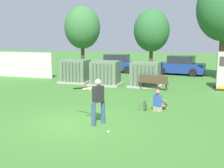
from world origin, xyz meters
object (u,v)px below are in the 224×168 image
(seated_spectator, at_px, (159,102))
(parked_car_leftmost, at_px, (116,64))
(parked_car_left_of_center, at_px, (180,66))
(sports_ball, at_px, (108,132))
(batter, at_px, (97,99))
(backpack, at_px, (143,105))
(park_bench, at_px, (154,81))
(transformer_mid_west, at_px, (105,73))
(transformer_mid_east, at_px, (145,75))
(transformer_west, at_px, (75,71))

(seated_spectator, xyz_separation_m, parked_car_leftmost, (-5.94, 13.03, 0.38))
(seated_spectator, height_order, parked_car_left_of_center, parked_car_left_of_center)
(sports_ball, distance_m, seated_spectator, 3.89)
(batter, bearing_deg, backpack, 65.17)
(park_bench, bearing_deg, parked_car_leftmost, 121.08)
(transformer_mid_west, height_order, sports_ball, transformer_mid_west)
(batter, xyz_separation_m, backpack, (1.22, 2.64, -0.76))
(parked_car_leftmost, bearing_deg, transformer_mid_east, -59.51)
(transformer_mid_west, bearing_deg, transformer_west, 170.75)
(batter, relative_size, parked_car_left_of_center, 0.40)
(seated_spectator, bearing_deg, transformer_mid_east, 106.76)
(batter, bearing_deg, parked_car_left_of_center, 83.65)
(transformer_mid_west, bearing_deg, parked_car_leftmost, 101.34)
(park_bench, relative_size, parked_car_leftmost, 0.43)
(transformer_west, relative_size, backpack, 4.77)
(seated_spectator, bearing_deg, park_bench, 102.36)
(sports_ball, height_order, seated_spectator, seated_spectator)
(transformer_mid_east, distance_m, seated_spectator, 6.29)
(transformer_mid_west, distance_m, transformer_mid_east, 2.70)
(transformer_west, distance_m, backpack, 8.93)
(transformer_west, xyz_separation_m, backpack, (6.20, -6.40, -0.57))
(backpack, distance_m, parked_car_left_of_center, 13.08)
(transformer_mid_west, height_order, parked_car_left_of_center, same)
(transformer_mid_west, height_order, transformer_mid_east, same)
(park_bench, relative_size, parked_car_left_of_center, 0.42)
(transformer_west, distance_m, transformer_mid_west, 2.43)
(transformer_west, relative_size, transformer_mid_east, 1.00)
(seated_spectator, bearing_deg, parked_car_leftmost, 114.52)
(sports_ball, relative_size, seated_spectator, 0.09)
(sports_ball, relative_size, parked_car_leftmost, 0.02)
(parked_car_leftmost, bearing_deg, batter, -75.75)
(transformer_mid_east, distance_m, sports_ball, 9.74)
(transformer_mid_west, bearing_deg, park_bench, -14.42)
(batter, xyz_separation_m, parked_car_leftmost, (-4.02, 15.82, -0.22))
(transformer_mid_east, distance_m, parked_car_leftmost, 8.15)
(transformer_mid_west, distance_m, batter, 9.03)
(batter, relative_size, seated_spectator, 1.81)
(transformer_mid_east, relative_size, parked_car_leftmost, 0.49)
(transformer_west, xyz_separation_m, batter, (4.98, -9.04, 0.19))
(transformer_mid_west, relative_size, parked_car_leftmost, 0.49)
(parked_car_left_of_center, bearing_deg, transformer_mid_west, -121.52)
(transformer_mid_west, bearing_deg, batter, -73.39)
(backpack, height_order, parked_car_leftmost, parked_car_leftmost)
(transformer_mid_east, height_order, parked_car_left_of_center, same)
(sports_ball, bearing_deg, park_bench, 89.31)
(backpack, bearing_deg, sports_ball, -97.90)
(sports_ball, bearing_deg, transformer_west, 119.90)
(batter, bearing_deg, park_bench, 83.86)
(park_bench, height_order, backpack, park_bench)
(batter, height_order, backpack, batter)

